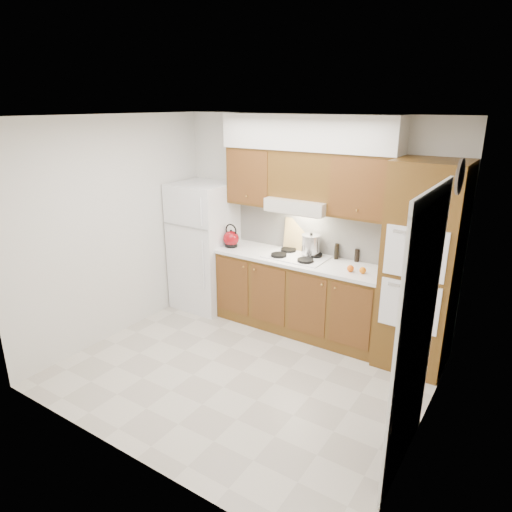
{
  "coord_description": "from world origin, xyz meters",
  "views": [
    {
      "loc": [
        2.42,
        -3.44,
        2.71
      ],
      "look_at": [
        -0.12,
        0.45,
        1.15
      ],
      "focal_mm": 32.0,
      "sensor_mm": 36.0,
      "label": 1
    }
  ],
  "objects_px": {
    "fridge": "(205,246)",
    "kettle": "(231,239)",
    "oven_cabinet": "(421,268)",
    "stock_pot": "(311,245)"
  },
  "relations": [
    {
      "from": "fridge",
      "to": "kettle",
      "type": "xyz_separation_m",
      "value": [
        0.48,
        -0.03,
        0.19
      ]
    },
    {
      "from": "oven_cabinet",
      "to": "fridge",
      "type": "bearing_deg",
      "value": -179.3
    },
    {
      "from": "fridge",
      "to": "oven_cabinet",
      "type": "distance_m",
      "value": 2.86
    },
    {
      "from": "oven_cabinet",
      "to": "stock_pot",
      "type": "bearing_deg",
      "value": 173.42
    },
    {
      "from": "fridge",
      "to": "oven_cabinet",
      "type": "xyz_separation_m",
      "value": [
        2.85,
        0.03,
        0.24
      ]
    },
    {
      "from": "oven_cabinet",
      "to": "kettle",
      "type": "height_order",
      "value": "oven_cabinet"
    },
    {
      "from": "oven_cabinet",
      "to": "kettle",
      "type": "distance_m",
      "value": 2.37
    },
    {
      "from": "stock_pot",
      "to": "fridge",
      "type": "bearing_deg",
      "value": -172.83
    },
    {
      "from": "kettle",
      "to": "fridge",
      "type": "bearing_deg",
      "value": -174.68
    },
    {
      "from": "fridge",
      "to": "kettle",
      "type": "distance_m",
      "value": 0.51
    }
  ]
}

